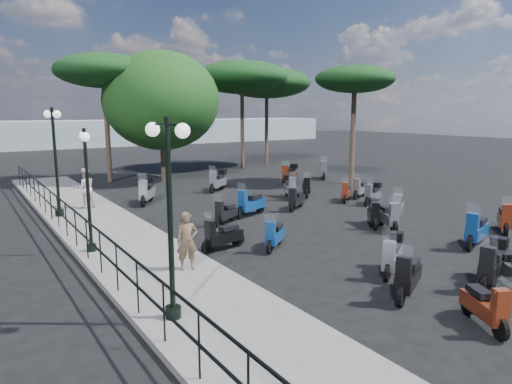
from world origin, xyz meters
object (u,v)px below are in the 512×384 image
scooter_10 (296,199)px  scooter_7 (493,265)px  pine_1 (267,83)px  scooter_9 (251,204)px  pine_0 (242,77)px  scooter_2 (275,236)px  scooter_15 (290,188)px  scooter_11 (218,181)px  scooter_19 (388,217)px  scooter_1 (485,307)px  scooter_27 (373,194)px  scooter_28 (324,171)px  scooter_6 (408,277)px  lamp_post_2 (55,155)px  scooter_14 (398,207)px  scooter_25 (505,219)px  scooter_3 (222,236)px  scooter_13 (509,264)px  scooter_26 (346,192)px  scooter_21 (361,189)px  scooter_4 (226,213)px  lamp_post_1 (87,182)px  woman (187,241)px  scooter_5 (147,192)px  scooter_22 (290,174)px  broadleaf_tree (162,101)px  pine_3 (355,80)px  scooter_8 (392,256)px  pine_2 (104,71)px  lamp_post_0 (170,207)px  scooter_18 (476,231)px  scooter_16 (306,188)px

scooter_10 → scooter_7: bearing=137.9°
scooter_10 → pine_1: size_ratio=0.19×
scooter_9 → pine_0: (7.87, 13.36, 5.97)m
scooter_2 → scooter_15: scooter_15 is taller
scooter_11 → scooter_19: 10.30m
scooter_2 → pine_0: 20.84m
scooter_1 → scooter_27: scooter_27 is taller
scooter_28 → scooter_6: bearing=93.8°
scooter_7 → scooter_27: bearing=-48.4°
lamp_post_2 → scooter_14: size_ratio=2.85×
scooter_9 → scooter_25: 9.10m
lamp_post_2 → pine_1: pine_1 is taller
scooter_3 → scooter_9: (3.16, 3.36, 0.05)m
lamp_post_2 → scooter_13: 15.30m
lamp_post_2 → scooter_10: size_ratio=2.96×
scooter_26 → scooter_27: 1.25m
scooter_21 → scooter_4: bearing=75.5°
lamp_post_1 → woman: lamp_post_1 is taller
scooter_15 → pine_0: (4.27, 11.22, 5.94)m
scooter_5 → scooter_14: bearing=165.3°
lamp_post_1 → scooter_15: (10.18, 3.89, -1.64)m
scooter_14 → scooter_25: scooter_25 is taller
scooter_22 → pine_1: size_ratio=0.22×
scooter_9 → scooter_28: size_ratio=1.12×
scooter_5 → scooter_6: size_ratio=1.02×
scooter_22 → broadleaf_tree: bearing=18.1°
scooter_3 → scooter_14: scooter_14 is taller
pine_0 → pine_3: 9.74m
lamp_post_1 → scooter_11: lamp_post_1 is taller
scooter_8 → pine_2: size_ratio=0.20×
scooter_10 → pine_3: size_ratio=0.21×
scooter_1 → scooter_11: bearing=-72.4°
lamp_post_0 → woman: bearing=44.0°
pine_1 → scooter_26: bearing=-110.3°
scooter_28 → lamp_post_1: bearing=65.7°
scooter_7 → pine_2: pine_2 is taller
broadleaf_tree → scooter_18: bearing=-81.0°
lamp_post_0 → scooter_25: lamp_post_0 is taller
lamp_post_2 → scooter_13: (7.73, -13.05, -2.00)m
scooter_1 → scooter_19: size_ratio=0.89×
scooter_13 → pine_0: (6.61, 22.88, 5.96)m
pine_1 → scooter_13: bearing=-111.3°
scooter_4 → scooter_16: 6.60m
scooter_18 → scooter_22: bearing=-29.3°
scooter_9 → scooter_15: bearing=-80.3°
scooter_10 → scooter_19: 4.45m
lamp_post_1 → lamp_post_0: bearing=-77.2°
scooter_26 → scooter_28: bearing=-73.2°
lamp_post_1 → scooter_27: lamp_post_1 is taller
scooter_14 → scooter_2: bearing=59.5°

